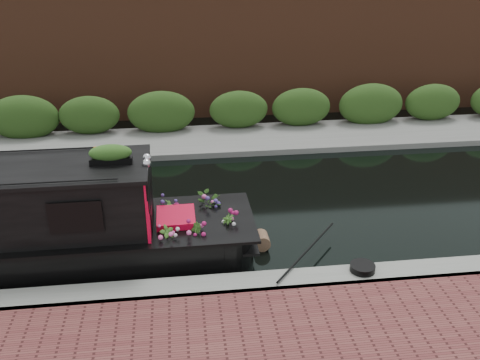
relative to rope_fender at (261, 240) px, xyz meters
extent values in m
plane|color=black|center=(-1.87, 1.81, -0.16)|extent=(80.00, 80.00, 0.00)
cube|color=gray|center=(-1.87, -1.49, -0.16)|extent=(40.00, 0.60, 0.50)
cube|color=slate|center=(-1.87, 6.01, -0.16)|extent=(40.00, 2.40, 0.34)
cube|color=#264517|center=(-1.87, 6.91, -0.16)|extent=(40.00, 1.10, 2.80)
cube|color=#59301E|center=(-1.87, 9.01, -0.16)|extent=(40.00, 1.00, 8.00)
cube|color=red|center=(-2.19, 0.00, 1.16)|extent=(0.06, 1.62, 1.25)
cube|color=black|center=(-3.42, -0.83, 1.23)|extent=(0.84, 0.03, 0.51)
cube|color=red|center=(-1.71, 0.00, 0.49)|extent=(0.75, 0.84, 0.46)
sphere|color=silver|center=(-2.18, -0.13, 1.89)|extent=(0.17, 0.17, 0.17)
sphere|color=silver|center=(-2.18, 0.13, 1.89)|extent=(0.17, 0.17, 0.17)
cube|color=black|center=(-2.82, 0.00, 1.92)|extent=(0.77, 0.21, 0.12)
ellipsoid|color=#CF5F17|center=(-2.82, 0.00, 2.09)|extent=(0.84, 0.23, 0.22)
imported|color=#315D1F|center=(-1.87, -0.61, 0.54)|extent=(0.36, 0.33, 0.56)
imported|color=#315D1F|center=(-1.36, -0.53, 0.51)|extent=(0.26, 0.31, 0.52)
imported|color=#315D1F|center=(-0.98, 0.60, 0.55)|extent=(0.66, 0.62, 0.59)
imported|color=#315D1F|center=(-0.71, -0.24, 0.51)|extent=(0.37, 0.37, 0.51)
imported|color=#315D1F|center=(-1.83, 0.60, 0.50)|extent=(0.20, 0.27, 0.49)
cylinder|color=brown|center=(0.00, 0.00, 0.00)|extent=(0.33, 0.39, 0.33)
cylinder|color=black|center=(1.65, -1.41, 0.15)|extent=(0.46, 0.46, 0.12)
camera|label=1|loc=(-1.59, -9.24, 5.76)|focal=40.00mm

